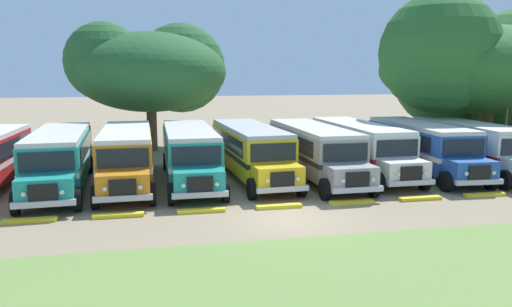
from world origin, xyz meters
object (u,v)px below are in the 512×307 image
at_px(parked_bus_slot_7, 421,145).
at_px(broad_shade_tree, 152,70).
at_px(parked_bus_slot_1, 60,156).
at_px(secondary_tree, 482,70).
at_px(parked_bus_slot_8, 470,144).
at_px(parked_bus_slot_3, 190,151).
at_px(parked_bus_slot_5, 314,149).
at_px(parked_bus_slot_4, 251,149).
at_px(parked_bus_slot_2, 127,153).
at_px(parked_bus_slot_6, 360,145).
at_px(utility_pole, 508,99).

xyz_separation_m(parked_bus_slot_7, broad_shade_tree, (-15.26, 11.78, 4.40)).
height_order(parked_bus_slot_1, broad_shade_tree, broad_shade_tree).
bearing_deg(broad_shade_tree, secondary_tree, -11.82).
bearing_deg(parked_bus_slot_8, parked_bus_slot_1, -88.22).
relative_size(parked_bus_slot_3, parked_bus_slot_5, 1.00).
xyz_separation_m(parked_bus_slot_4, secondary_tree, (18.69, 6.28, 4.37)).
bearing_deg(parked_bus_slot_2, parked_bus_slot_6, 89.96).
distance_m(parked_bus_slot_4, parked_bus_slot_7, 10.06).
distance_m(parked_bus_slot_2, broad_shade_tree, 12.38).
bearing_deg(parked_bus_slot_2, parked_bus_slot_5, 85.92).
xyz_separation_m(parked_bus_slot_2, broad_shade_tree, (1.40, 11.49, 4.40)).
bearing_deg(secondary_tree, parked_bus_slot_3, -163.46).
relative_size(parked_bus_slot_2, parked_bus_slot_5, 1.00).
relative_size(parked_bus_slot_1, parked_bus_slot_6, 1.01).
xyz_separation_m(parked_bus_slot_3, secondary_tree, (22.06, 6.55, 4.37)).
height_order(parked_bus_slot_1, parked_bus_slot_2, same).
distance_m(broad_shade_tree, utility_pole, 24.46).
height_order(parked_bus_slot_5, secondary_tree, secondary_tree).
relative_size(parked_bus_slot_6, secondary_tree, 0.62).
relative_size(parked_bus_slot_4, utility_pole, 1.43).
xyz_separation_m(parked_bus_slot_2, parked_bus_slot_3, (3.25, -0.06, 0.00)).
bearing_deg(parked_bus_slot_1, parked_bus_slot_7, 86.54).
bearing_deg(utility_pole, parked_bus_slot_5, -171.72).
relative_size(parked_bus_slot_6, parked_bus_slot_7, 1.00).
relative_size(parked_bus_slot_8, utility_pole, 1.43).
xyz_separation_m(parked_bus_slot_5, broad_shade_tree, (-8.63, 12.02, 4.40)).
xyz_separation_m(parked_bus_slot_3, parked_bus_slot_5, (6.78, -0.47, 0.00)).
bearing_deg(parked_bus_slot_5, parked_bus_slot_4, -103.39).
xyz_separation_m(parked_bus_slot_1, parked_bus_slot_7, (19.91, -0.00, 0.00)).
relative_size(parked_bus_slot_2, parked_bus_slot_8, 1.00).
relative_size(parked_bus_slot_1, utility_pole, 1.44).
distance_m(parked_bus_slot_3, parked_bus_slot_8, 16.42).
height_order(parked_bus_slot_4, broad_shade_tree, broad_shade_tree).
relative_size(parked_bus_slot_8, secondary_tree, 0.62).
height_order(parked_bus_slot_2, parked_bus_slot_8, same).
relative_size(parked_bus_slot_2, broad_shade_tree, 0.90).
height_order(parked_bus_slot_6, broad_shade_tree, broad_shade_tree).
distance_m(parked_bus_slot_7, broad_shade_tree, 19.77).
xyz_separation_m(broad_shade_tree, utility_pole, (22.21, -10.05, -1.93)).
distance_m(parked_bus_slot_1, utility_pole, 27.03).
height_order(parked_bus_slot_7, broad_shade_tree, broad_shade_tree).
bearing_deg(parked_bus_slot_3, parked_bus_slot_4, 94.39).
bearing_deg(parked_bus_slot_6, secondary_tree, 116.19).
xyz_separation_m(parked_bus_slot_5, parked_bus_slot_8, (9.63, -0.08, 0.00)).
bearing_deg(secondary_tree, parked_bus_slot_5, -155.32).
bearing_deg(parked_bus_slot_6, parked_bus_slot_5, -76.89).
xyz_separation_m(parked_bus_slot_1, parked_bus_slot_8, (22.92, -0.33, 0.00)).
bearing_deg(parked_bus_slot_4, parked_bus_slot_7, 84.01).
distance_m(parked_bus_slot_7, secondary_tree, 11.82).
distance_m(parked_bus_slot_2, parked_bus_slot_3, 3.25).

